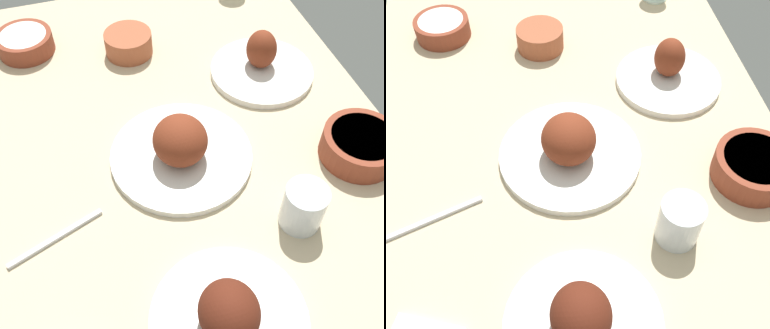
% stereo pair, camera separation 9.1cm
% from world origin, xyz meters
% --- Properties ---
extents(dining_table, '(1.40, 0.90, 0.04)m').
position_xyz_m(dining_table, '(0.00, 0.00, 0.02)').
color(dining_table, '#C6B28E').
rests_on(dining_table, ground).
extents(plate_center_main, '(0.29, 0.29, 0.11)m').
position_xyz_m(plate_center_main, '(0.04, 0.01, 0.07)').
color(plate_center_main, silver).
rests_on(plate_center_main, dining_table).
extents(plate_near_viewer, '(0.25, 0.25, 0.11)m').
position_xyz_m(plate_near_viewer, '(-0.31, 0.04, 0.07)').
color(plate_near_viewer, silver).
rests_on(plate_near_viewer, dining_table).
extents(plate_far_side, '(0.24, 0.24, 0.11)m').
position_xyz_m(plate_far_side, '(0.24, -0.25, 0.07)').
color(plate_far_side, silver).
rests_on(plate_far_side, dining_table).
extents(bowl_soup, '(0.16, 0.16, 0.06)m').
position_xyz_m(bowl_soup, '(-0.06, -0.34, 0.07)').
color(bowl_soup, brown).
rests_on(bowl_soup, dining_table).
extents(bowl_cream, '(0.14, 0.14, 0.05)m').
position_xyz_m(bowl_cream, '(0.49, 0.28, 0.07)').
color(bowl_cream, brown).
rests_on(bowl_cream, dining_table).
extents(bowl_sauce, '(0.12, 0.12, 0.06)m').
position_xyz_m(bowl_sauce, '(0.41, 0.04, 0.07)').
color(bowl_sauce, '#A35133').
rests_on(bowl_sauce, dining_table).
extents(water_tumbler, '(0.08, 0.08, 0.09)m').
position_xyz_m(water_tumbler, '(-0.17, -0.15, 0.09)').
color(water_tumbler, silver).
rests_on(water_tumbler, dining_table).
extents(fork_loose, '(0.07, 0.18, 0.01)m').
position_xyz_m(fork_loose, '(-0.08, 0.28, 0.04)').
color(fork_loose, silver).
rests_on(fork_loose, dining_table).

